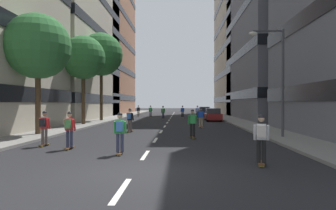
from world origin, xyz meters
TOP-DOWN VIEW (x-y plane):
  - ground_plane at (0.00, 27.79)m, footprint 166.72×166.72m
  - sidewalk_left at (-7.93, 31.26)m, footprint 2.70×76.42m
  - sidewalk_right at (7.93, 31.26)m, footprint 2.70×76.42m
  - lane_markings at (0.00, 28.00)m, footprint 0.16×62.20m
  - building_left_mid at (-17.47, 31.36)m, footprint 16.50×22.14m
  - building_left_far at (-17.47, 48.79)m, footprint 16.50×23.24m
  - building_right_mid at (17.47, 31.36)m, footprint 16.50×20.73m
  - building_right_far at (17.47, 48.79)m, footprint 16.50×23.18m
  - parked_car_near at (5.38, 40.29)m, footprint 1.82×4.40m
  - parked_car_mid at (5.38, 26.88)m, footprint 1.82×4.40m
  - street_tree_near at (-7.93, 9.84)m, footprint 4.29×4.29m
  - street_tree_mid at (-7.93, 25.44)m, footprint 5.07×5.07m
  - street_tree_far at (-7.93, 18.97)m, footprint 4.19×4.19m
  - streetlamp_right at (7.29, 8.91)m, footprint 2.13×0.30m
  - skater_0 at (1.74, 33.39)m, footprint 0.57×0.92m
  - skater_1 at (2.21, 9.13)m, footprint 0.56×0.92m
  - skater_2 at (-0.87, 30.10)m, footprint 0.56×0.92m
  - skater_3 at (-3.14, 35.86)m, footprint 0.54×0.91m
  - skater_4 at (-5.38, 5.29)m, footprint 0.54×0.91m
  - skater_5 at (-5.33, 38.12)m, footprint 0.55×0.91m
  - skater_6 at (3.85, 32.65)m, footprint 0.54×0.91m
  - skater_7 at (-1.08, 3.05)m, footprint 0.54×0.91m
  - skater_8 at (-2.30, 12.52)m, footprint 0.57×0.92m
  - skater_9 at (-3.74, 4.34)m, footprint 0.54×0.91m
  - skater_10 at (3.26, 16.89)m, footprint 0.57×0.92m
  - skater_11 at (4.29, 1.15)m, footprint 0.57×0.92m

SIDE VIEW (x-z plane):
  - ground_plane at x=0.00m, z-range 0.00..0.00m
  - lane_markings at x=0.00m, z-range 0.00..0.01m
  - sidewalk_left at x=-7.93m, z-range 0.00..0.14m
  - sidewalk_right at x=7.93m, z-range 0.00..0.14m
  - parked_car_near at x=5.38m, z-range -0.06..1.46m
  - parked_car_mid at x=5.38m, z-range -0.06..1.46m
  - skater_0 at x=1.74m, z-range 0.10..1.87m
  - skater_1 at x=2.21m, z-range 0.10..1.87m
  - skater_3 at x=-3.14m, z-range 0.10..1.87m
  - skater_5 at x=-5.33m, z-range 0.10..1.87m
  - skater_10 at x=3.26m, z-range 0.10..1.87m
  - skater_2 at x=-0.87m, z-range 0.13..1.90m
  - skater_4 at x=-5.38m, z-range 0.13..1.90m
  - skater_6 at x=3.85m, z-range 0.13..1.90m
  - skater_7 at x=-1.08m, z-range 0.13..1.90m
  - skater_8 at x=-2.30m, z-range 0.13..1.90m
  - skater_9 at x=-3.74m, z-range 0.13..1.90m
  - skater_11 at x=4.29m, z-range 0.13..1.90m
  - streetlamp_right at x=7.29m, z-range 0.89..7.39m
  - street_tree_near at x=-7.93m, z-range 1.93..9.84m
  - street_tree_far at x=-7.93m, z-range 2.27..10.80m
  - street_tree_mid at x=-7.93m, z-range 2.73..13.05m
  - building_left_mid at x=-17.47m, z-range 0.09..22.78m
  - building_left_far at x=-17.47m, z-range 0.09..26.77m
  - building_right_mid at x=17.47m, z-range 0.09..27.05m
  - building_right_far at x=17.47m, z-range 0.09..37.92m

